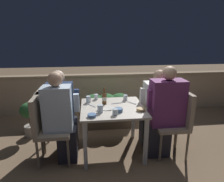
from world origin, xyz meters
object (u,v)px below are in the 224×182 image
person_blue_shirt (61,118)px  chair_right_near (177,117)px  person_navy_jumper (63,111)px  beer_bottle (104,98)px  chair_left_near (45,123)px  person_white_polo (155,108)px  chair_left_far (49,115)px  chair_right_far (168,109)px  person_purple_stripe (164,112)px  potted_plant (29,116)px

person_blue_shirt → chair_right_near: bearing=-0.6°
person_navy_jumper → beer_bottle: (0.62, -0.04, 0.19)m
chair_left_near → beer_bottle: size_ratio=3.67×
person_blue_shirt → person_white_polo: bearing=12.4°
chair_left_near → chair_left_far: 0.31m
person_navy_jumper → person_white_polo: 1.42m
chair_right_near → chair_right_far: same height
person_white_polo → chair_right_far: bearing=-0.0°
person_blue_shirt → person_white_polo: size_ratio=1.05×
person_navy_jumper → beer_bottle: person_navy_jumper is taller
person_navy_jumper → chair_left_near: bearing=-123.0°
chair_left_far → chair_right_far: bearing=0.1°
person_white_polo → person_navy_jumper: bearing=-179.8°
person_navy_jumper → chair_right_near: 1.68m
person_purple_stripe → person_white_polo: bearing=93.3°
person_navy_jumper → chair_right_far: bearing=0.1°
chair_left_near → chair_right_near: size_ratio=1.00×
chair_left_far → potted_plant: size_ratio=1.57×
chair_right_far → potted_plant: size_ratio=1.57×
person_blue_shirt → potted_plant: bearing=129.8°
chair_left_near → person_navy_jumper: size_ratio=0.78×
person_blue_shirt → chair_left_far: person_blue_shirt is taller
chair_right_near → person_navy_jumper: bearing=169.0°
person_blue_shirt → person_purple_stripe: bearing=-0.6°
chair_left_far → person_purple_stripe: bearing=-11.0°
chair_left_near → person_white_polo: bearing=10.8°
person_blue_shirt → chair_left_far: size_ratio=1.33×
chair_right_near → person_white_polo: person_white_polo is taller
chair_left_far → chair_left_near: bearing=-88.1°
person_navy_jumper → chair_right_near: (1.65, -0.32, -0.05)m
chair_left_near → potted_plant: 0.91m
person_blue_shirt → chair_right_far: person_blue_shirt is taller
chair_left_near → chair_right_far: size_ratio=1.00×
person_purple_stripe → chair_right_far: bearing=59.6°
person_blue_shirt → person_purple_stripe: 1.43m
person_blue_shirt → potted_plant: (-0.65, 0.78, -0.27)m
chair_left_near → person_white_polo: size_ratio=0.79×
chair_right_near → chair_right_far: 0.33m
person_blue_shirt → chair_left_far: bearing=125.5°
person_blue_shirt → person_purple_stripe: size_ratio=0.97×
beer_bottle → person_white_polo: bearing=2.9°
chair_left_far → person_purple_stripe: size_ratio=0.73×
person_navy_jumper → chair_right_near: person_navy_jumper is taller
person_blue_shirt → chair_left_near: bearing=-180.0°
person_purple_stripe → beer_bottle: person_purple_stripe is taller
chair_right_near → beer_bottle: 1.09m
chair_right_near → person_purple_stripe: size_ratio=0.73×
chair_left_near → person_blue_shirt: size_ratio=0.75×
person_blue_shirt → person_navy_jumper: size_ratio=1.03×
person_blue_shirt → person_white_polo: (1.41, 0.31, -0.04)m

